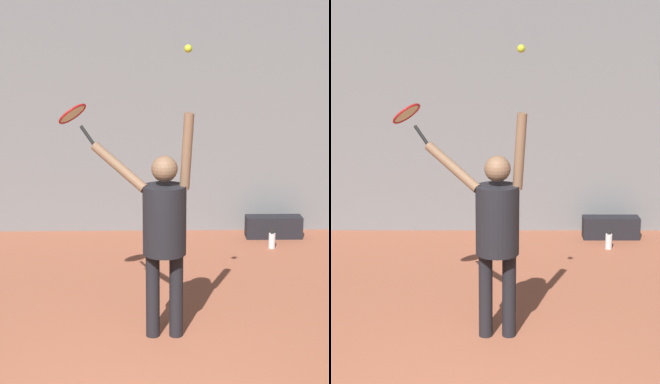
% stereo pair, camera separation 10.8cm
% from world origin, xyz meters
% --- Properties ---
extents(back_wall, '(18.00, 0.10, 5.00)m').
position_xyz_m(back_wall, '(0.00, 5.21, 2.50)').
color(back_wall, slate).
rests_on(back_wall, ground_plane).
extents(tennis_player, '(0.98, 0.63, 2.13)m').
position_xyz_m(tennis_player, '(0.23, 1.69, 1.09)').
color(tennis_player, black).
rests_on(tennis_player, ground_plane).
extents(tennis_racket, '(0.42, 0.39, 0.41)m').
position_xyz_m(tennis_racket, '(-0.61, 2.18, 2.03)').
color(tennis_racket, black).
extents(tennis_ball, '(0.07, 0.07, 0.07)m').
position_xyz_m(tennis_ball, '(0.44, 1.62, 2.68)').
color(tennis_ball, '#CCDB2D').
extents(water_bottle, '(0.09, 0.09, 0.25)m').
position_xyz_m(water_bottle, '(1.71, 4.32, 0.11)').
color(water_bottle, silver).
rests_on(water_bottle, ground_plane).
extents(equipment_bag, '(0.77, 0.25, 0.30)m').
position_xyz_m(equipment_bag, '(1.82, 4.80, 0.15)').
color(equipment_bag, black).
rests_on(equipment_bag, ground_plane).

